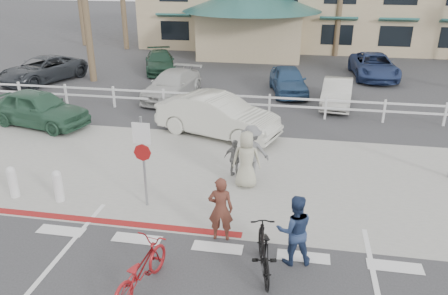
% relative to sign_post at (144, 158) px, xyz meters
% --- Properties ---
extents(ground, '(140.00, 140.00, 0.00)m').
position_rel_sign_post_xyz_m(ground, '(2.30, -2.20, -1.45)').
color(ground, '#333335').
extents(sidewalk_plaza, '(22.00, 7.00, 0.01)m').
position_rel_sign_post_xyz_m(sidewalk_plaza, '(2.30, 2.30, -1.44)').
color(sidewalk_plaza, gray).
rests_on(sidewalk_plaza, ground).
extents(cross_street, '(40.00, 5.00, 0.01)m').
position_rel_sign_post_xyz_m(cross_street, '(2.30, 6.30, -1.45)').
color(cross_street, '#333335').
rests_on(cross_street, ground).
extents(parking_lot, '(50.00, 16.00, 0.01)m').
position_rel_sign_post_xyz_m(parking_lot, '(2.30, 15.80, -1.45)').
color(parking_lot, '#333335').
rests_on(parking_lot, ground).
extents(curb_red, '(7.00, 0.25, 0.02)m').
position_rel_sign_post_xyz_m(curb_red, '(-0.70, -1.00, -1.44)').
color(curb_red, maroon).
rests_on(curb_red, ground).
extents(rail_fence, '(29.40, 0.16, 1.00)m').
position_rel_sign_post_xyz_m(rail_fence, '(2.80, 8.30, -0.95)').
color(rail_fence, silver).
rests_on(rail_fence, ground).
extents(sign_post, '(0.50, 0.10, 2.90)m').
position_rel_sign_post_xyz_m(sign_post, '(0.00, 0.00, 0.00)').
color(sign_post, gray).
rests_on(sign_post, ground).
extents(bollard_0, '(0.26, 0.26, 0.95)m').
position_rel_sign_post_xyz_m(bollard_0, '(-2.50, -0.20, -0.97)').
color(bollard_0, silver).
rests_on(bollard_0, ground).
extents(bollard_1, '(0.26, 0.26, 0.95)m').
position_rel_sign_post_xyz_m(bollard_1, '(-3.90, -0.20, -0.97)').
color(bollard_1, silver).
rests_on(bollard_1, ground).
extents(bike_red, '(1.06, 2.01, 1.01)m').
position_rel_sign_post_xyz_m(bike_red, '(1.03, -3.27, -0.95)').
color(bike_red, maroon).
rests_on(bike_red, ground).
extents(rider_red, '(0.63, 0.45, 1.65)m').
position_rel_sign_post_xyz_m(rider_red, '(2.30, -1.19, -0.63)').
color(rider_red, '#5A2C21').
rests_on(rider_red, ground).
extents(bike_black, '(0.88, 1.90, 1.10)m').
position_rel_sign_post_xyz_m(bike_black, '(3.44, -2.25, -0.90)').
color(bike_black, black).
rests_on(bike_black, ground).
extents(rider_black, '(0.92, 0.78, 1.66)m').
position_rel_sign_post_xyz_m(rider_black, '(4.05, -1.79, -0.62)').
color(rider_black, navy).
rests_on(rider_black, ground).
extents(pedestrian_a, '(1.20, 0.83, 1.71)m').
position_rel_sign_post_xyz_m(pedestrian_a, '(2.62, 2.27, -0.60)').
color(pedestrian_a, slate).
rests_on(pedestrian_a, ground).
extents(pedestrian_child, '(0.77, 0.48, 1.23)m').
position_rel_sign_post_xyz_m(pedestrian_child, '(2.12, 2.21, -0.84)').
color(pedestrian_child, gray).
rests_on(pedestrian_child, ground).
extents(pedestrian_b, '(0.88, 0.60, 1.74)m').
position_rel_sign_post_xyz_m(pedestrian_b, '(2.55, 1.62, -0.58)').
color(pedestrian_b, '#A7A58C').
rests_on(pedestrian_b, ground).
extents(car_white_sedan, '(5.12, 3.15, 1.59)m').
position_rel_sign_post_xyz_m(car_white_sedan, '(0.91, 5.65, -0.65)').
color(car_white_sedan, silver).
rests_on(car_white_sedan, ground).
extents(car_red_compact, '(4.64, 2.71, 1.48)m').
position_rel_sign_post_xyz_m(car_red_compact, '(-6.54, 5.46, -0.71)').
color(car_red_compact, '#2D5740').
rests_on(car_red_compact, ground).
extents(lot_car_0, '(3.93, 5.51, 1.39)m').
position_rel_sign_post_xyz_m(lot_car_0, '(-10.39, 12.13, -0.75)').
color(lot_car_0, '#2A2E33').
rests_on(lot_car_0, ground).
extents(lot_car_1, '(2.42, 4.71, 1.31)m').
position_rel_sign_post_xyz_m(lot_car_1, '(-2.28, 10.32, -0.80)').
color(lot_car_1, beige).
rests_on(lot_car_1, ground).
extents(lot_car_2, '(2.39, 4.27, 1.37)m').
position_rel_sign_post_xyz_m(lot_car_2, '(3.34, 12.15, -0.76)').
color(lot_car_2, navy).
rests_on(lot_car_2, ground).
extents(lot_car_3, '(1.71, 3.88, 1.24)m').
position_rel_sign_post_xyz_m(lot_car_3, '(5.68, 10.39, -0.83)').
color(lot_car_3, beige).
rests_on(lot_car_3, ground).
extents(lot_car_4, '(3.09, 4.61, 1.24)m').
position_rel_sign_post_xyz_m(lot_car_4, '(-4.65, 15.70, -0.83)').
color(lot_car_4, '#1B3B2B').
rests_on(lot_car_4, ground).
extents(lot_car_5, '(2.60, 5.12, 1.39)m').
position_rel_sign_post_xyz_m(lot_car_5, '(8.12, 16.40, -0.76)').
color(lot_car_5, navy).
rests_on(lot_car_5, ground).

